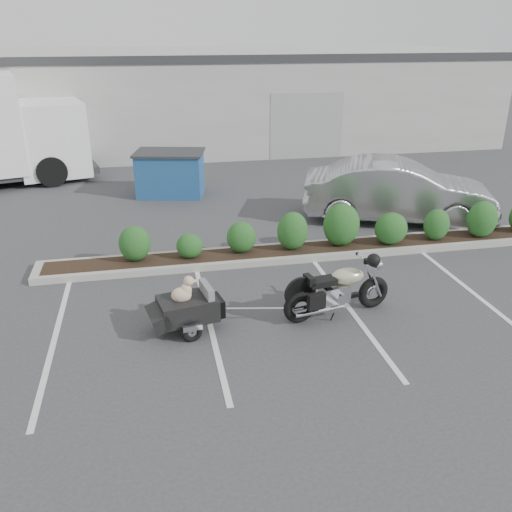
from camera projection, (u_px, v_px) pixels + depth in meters
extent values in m
plane|color=#38383A|center=(282.00, 301.00, 10.66)|extent=(90.00, 90.00, 0.00)
cube|color=#9E9E93|center=(300.00, 252.00, 12.80)|extent=(12.00, 1.00, 0.15)
cube|color=#9EA099|center=(194.00, 96.00, 25.21)|extent=(26.00, 10.00, 4.00)
torus|color=black|center=(300.00, 307.00, 9.79)|extent=(0.65, 0.27, 0.63)
torus|color=black|center=(373.00, 292.00, 10.33)|extent=(0.65, 0.27, 0.63)
cylinder|color=silver|center=(300.00, 307.00, 9.79)|extent=(0.28, 0.16, 0.26)
cylinder|color=silver|center=(373.00, 292.00, 10.33)|extent=(0.24, 0.13, 0.23)
cylinder|color=silver|center=(374.00, 278.00, 10.09)|extent=(0.41, 0.12, 0.84)
cylinder|color=silver|center=(369.00, 274.00, 10.26)|extent=(0.41, 0.12, 0.84)
cylinder|color=silver|center=(366.00, 260.00, 9.98)|extent=(0.15, 0.66, 0.03)
cylinder|color=silver|center=(378.00, 265.00, 10.13)|extent=(0.14, 0.19, 0.17)
sphere|color=black|center=(374.00, 260.00, 9.68)|extent=(0.29, 0.29, 0.25)
cube|color=silver|center=(334.00, 293.00, 9.98)|extent=(0.57, 0.41, 0.32)
cube|color=black|center=(338.00, 298.00, 10.06)|extent=(0.85, 0.25, 0.08)
ellipsoid|color=#BBB997|center=(348.00, 276.00, 9.95)|extent=(0.68, 0.46, 0.31)
cube|color=black|center=(322.00, 282.00, 9.77)|extent=(0.56, 0.37, 0.11)
cube|color=black|center=(309.00, 280.00, 9.65)|extent=(0.16, 0.30, 0.15)
cylinder|color=silver|center=(320.00, 311.00, 9.79)|extent=(0.99, 0.27, 0.09)
cylinder|color=silver|center=(311.00, 303.00, 10.08)|extent=(0.99, 0.27, 0.09)
cube|color=black|center=(316.00, 301.00, 9.55)|extent=(0.34, 0.19, 0.28)
cube|color=black|center=(188.00, 308.00, 9.51)|extent=(1.10, 0.85, 0.40)
cube|color=slate|center=(207.00, 292.00, 9.53)|extent=(0.22, 0.60, 0.28)
cube|color=slate|center=(190.00, 303.00, 9.48)|extent=(0.76, 0.70, 0.04)
cube|color=black|center=(159.00, 317.00, 9.35)|extent=(0.48, 0.73, 0.35)
cube|color=black|center=(216.00, 305.00, 9.71)|extent=(0.27, 0.50, 0.32)
torus|color=black|center=(192.00, 332.00, 9.25)|extent=(0.38, 0.17, 0.37)
torus|color=black|center=(180.00, 311.00, 9.93)|extent=(0.38, 0.17, 0.37)
cube|color=silver|center=(192.00, 328.00, 9.17)|extent=(0.35, 0.14, 0.09)
cube|color=silver|center=(179.00, 305.00, 9.92)|extent=(0.35, 0.14, 0.09)
cylinder|color=black|center=(186.00, 321.00, 9.59)|extent=(0.19, 0.84, 0.04)
cylinder|color=silver|center=(228.00, 306.00, 9.81)|extent=(0.56, 0.14, 0.03)
ellipsoid|color=#CDAE8A|center=(181.00, 295.00, 9.38)|extent=(0.39, 0.30, 0.28)
ellipsoid|color=#CDAE8A|center=(186.00, 290.00, 9.38)|extent=(0.24, 0.23, 0.26)
sphere|color=#CDAE8A|center=(189.00, 281.00, 9.34)|extent=(0.21, 0.21, 0.18)
ellipsoid|color=#CDAE8A|center=(193.00, 281.00, 9.37)|extent=(0.14, 0.10, 0.07)
sphere|color=black|center=(197.00, 281.00, 9.39)|extent=(0.04, 0.04, 0.03)
ellipsoid|color=#CDAE8A|center=(187.00, 282.00, 9.27)|extent=(0.05, 0.05, 0.10)
ellipsoid|color=#CDAE8A|center=(186.00, 279.00, 9.36)|extent=(0.05, 0.05, 0.10)
cylinder|color=#CDAE8A|center=(189.00, 301.00, 9.42)|extent=(0.05, 0.05, 0.11)
cylinder|color=#CDAE8A|center=(187.00, 298.00, 9.51)|extent=(0.05, 0.05, 0.11)
imported|color=#AFAEB6|center=(398.00, 191.00, 14.79)|extent=(5.37, 3.43, 1.67)
cube|color=navy|center=(170.00, 174.00, 17.15)|extent=(2.25, 1.74, 1.34)
cube|color=#2D2D30|center=(169.00, 153.00, 16.88)|extent=(2.38, 1.88, 0.07)
cube|color=white|center=(50.00, 138.00, 18.87)|extent=(2.81, 3.06, 2.47)
cube|color=black|center=(52.00, 147.00, 19.00)|extent=(0.61, 2.09, 1.12)
cylinder|color=black|center=(52.00, 172.00, 18.11)|extent=(1.06, 0.55, 1.01)
cylinder|color=black|center=(44.00, 157.00, 20.15)|extent=(1.06, 0.55, 1.01)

